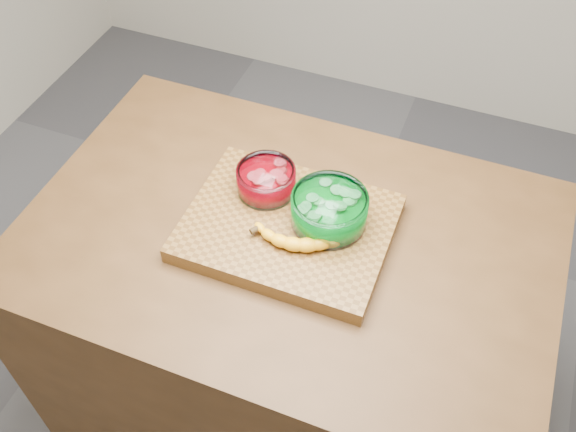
% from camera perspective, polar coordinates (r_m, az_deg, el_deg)
% --- Properties ---
extents(ground, '(3.50, 3.50, 0.00)m').
position_cam_1_polar(ground, '(2.22, 0.00, -16.57)').
color(ground, '#4F4F53').
rests_on(ground, ground).
extents(counter, '(1.20, 0.80, 0.90)m').
position_cam_1_polar(counter, '(1.82, 0.00, -10.65)').
color(counter, '#4E3117').
rests_on(counter, ground).
extents(cutting_board, '(0.45, 0.35, 0.04)m').
position_cam_1_polar(cutting_board, '(1.43, 0.00, -1.05)').
color(cutting_board, brown).
rests_on(cutting_board, counter).
extents(bowl_red, '(0.14, 0.14, 0.06)m').
position_cam_1_polar(bowl_red, '(1.46, -1.95, 3.20)').
color(bowl_red, white).
rests_on(bowl_red, cutting_board).
extents(bowl_green, '(0.17, 0.17, 0.08)m').
position_cam_1_polar(bowl_green, '(1.39, 3.68, 0.51)').
color(bowl_green, white).
rests_on(bowl_green, cutting_board).
extents(banana, '(0.24, 0.16, 0.04)m').
position_cam_1_polar(banana, '(1.38, 1.40, -1.10)').
color(banana, '#F9AD16').
rests_on(banana, cutting_board).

